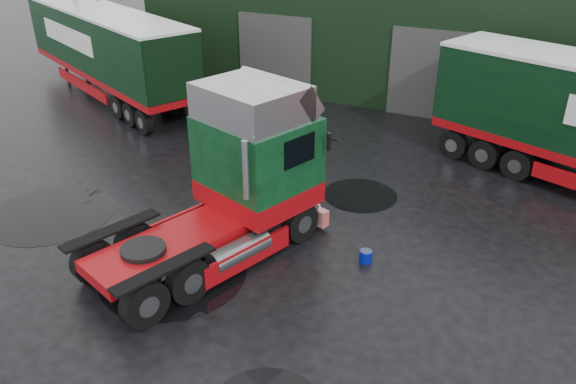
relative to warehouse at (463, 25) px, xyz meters
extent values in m
plane|color=black|center=(-2.00, -20.00, -3.16)|extent=(100.00, 100.00, 0.00)
cube|color=black|center=(0.00, 0.00, -0.16)|extent=(32.00, 12.00, 6.00)
cylinder|color=#060F92|center=(1.27, -18.41, -2.99)|extent=(0.41, 0.41, 0.34)
cylinder|color=black|center=(-3.17, -21.30, -3.15)|extent=(3.96, 3.96, 0.01)
cylinder|color=black|center=(-0.22, -14.72, -3.15)|extent=(2.54, 2.54, 0.01)
cylinder|color=black|center=(-8.72, -20.35, -3.15)|extent=(4.01, 4.01, 0.01)
camera|label=1|loc=(5.09, -31.04, 5.84)|focal=35.00mm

